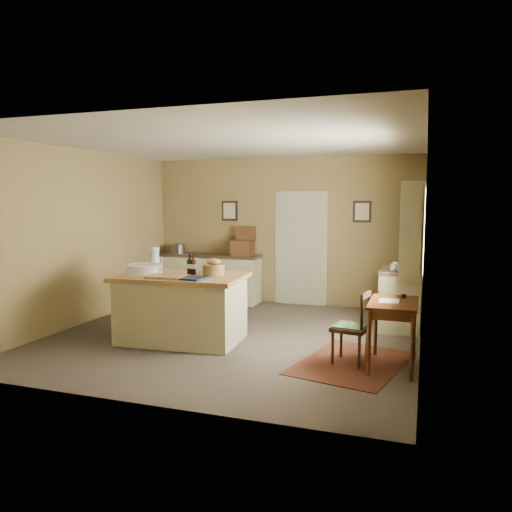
{
  "coord_description": "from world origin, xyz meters",
  "views": [
    {
      "loc": [
        2.52,
        -6.41,
        1.89
      ],
      "look_at": [
        0.32,
        0.02,
        1.15
      ],
      "focal_mm": 35.0,
      "sensor_mm": 36.0,
      "label": 1
    }
  ],
  "objects_px": {
    "work_island": "(181,306)",
    "shelving_unit": "(414,258)",
    "desk_chair": "(350,328)",
    "sideboard": "(210,276)",
    "writing_desk": "(393,310)",
    "right_cabinet": "(401,297)"
  },
  "relations": [
    {
      "from": "shelving_unit",
      "to": "desk_chair",
      "type": "bearing_deg",
      "value": -103.33
    },
    {
      "from": "desk_chair",
      "to": "shelving_unit",
      "type": "height_order",
      "value": "shelving_unit"
    },
    {
      "from": "desk_chair",
      "to": "shelving_unit",
      "type": "bearing_deg",
      "value": 85.88
    },
    {
      "from": "desk_chair",
      "to": "right_cabinet",
      "type": "relative_size",
      "value": 0.77
    },
    {
      "from": "sideboard",
      "to": "writing_desk",
      "type": "relative_size",
      "value": 2.25
    },
    {
      "from": "writing_desk",
      "to": "right_cabinet",
      "type": "distance_m",
      "value": 1.95
    },
    {
      "from": "shelving_unit",
      "to": "writing_desk",
      "type": "bearing_deg",
      "value": -93.28
    },
    {
      "from": "work_island",
      "to": "writing_desk",
      "type": "relative_size",
      "value": 2.03
    },
    {
      "from": "work_island",
      "to": "sideboard",
      "type": "xyz_separation_m",
      "value": [
        -0.75,
        2.64,
        -0.0
      ]
    },
    {
      "from": "desk_chair",
      "to": "right_cabinet",
      "type": "distance_m",
      "value": 2.01
    },
    {
      "from": "right_cabinet",
      "to": "writing_desk",
      "type": "bearing_deg",
      "value": -89.99
    },
    {
      "from": "right_cabinet",
      "to": "work_island",
      "type": "bearing_deg",
      "value": -148.17
    },
    {
      "from": "work_island",
      "to": "desk_chair",
      "type": "xyz_separation_m",
      "value": [
        2.32,
        -0.22,
        -0.06
      ]
    },
    {
      "from": "right_cabinet",
      "to": "shelving_unit",
      "type": "distance_m",
      "value": 0.9
    },
    {
      "from": "sideboard",
      "to": "shelving_unit",
      "type": "xyz_separation_m",
      "value": [
        3.69,
        -0.2,
        0.51
      ]
    },
    {
      "from": "work_island",
      "to": "sideboard",
      "type": "height_order",
      "value": "work_island"
    },
    {
      "from": "writing_desk",
      "to": "right_cabinet",
      "type": "xyz_separation_m",
      "value": [
        -0.0,
        1.94,
        -0.21
      ]
    },
    {
      "from": "work_island",
      "to": "shelving_unit",
      "type": "relative_size",
      "value": 0.89
    },
    {
      "from": "sideboard",
      "to": "right_cabinet",
      "type": "relative_size",
      "value": 1.79
    },
    {
      "from": "work_island",
      "to": "writing_desk",
      "type": "distance_m",
      "value": 2.81
    },
    {
      "from": "shelving_unit",
      "to": "right_cabinet",
      "type": "bearing_deg",
      "value": -102.12
    },
    {
      "from": "writing_desk",
      "to": "right_cabinet",
      "type": "height_order",
      "value": "right_cabinet"
    }
  ]
}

